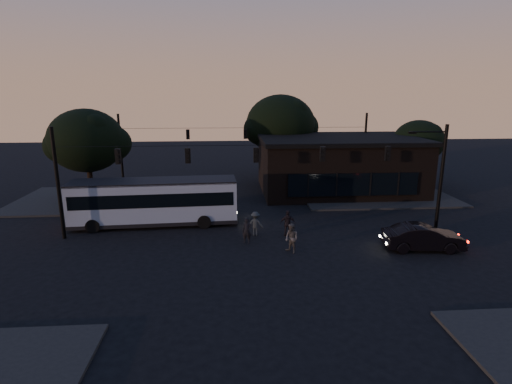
{
  "coord_description": "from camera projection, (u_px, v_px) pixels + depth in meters",
  "views": [
    {
      "loc": [
        -1.88,
        -22.29,
        9.55
      ],
      "look_at": [
        0.0,
        4.0,
        3.0
      ],
      "focal_mm": 28.0,
      "sensor_mm": 36.0,
      "label": 1
    }
  ],
  "objects": [
    {
      "name": "sidewalk_far_right",
      "position": [
        373.0,
        194.0,
        38.38
      ],
      "size": [
        14.0,
        10.0,
        0.15
      ],
      "primitive_type": "cube",
      "color": "black",
      "rests_on": "ground"
    },
    {
      "name": "pedestrian_b",
      "position": [
        292.0,
        238.0,
        24.38
      ],
      "size": [
        1.09,
        1.13,
        1.83
      ],
      "primitive_type": "imported",
      "rotation": [
        0.0,
        0.0,
        -0.93
      ],
      "color": "#413E3B",
      "rests_on": "ground"
    },
    {
      "name": "ground",
      "position": [
        261.0,
        256.0,
        24.01
      ],
      "size": [
        120.0,
        120.0,
        0.0
      ],
      "primitive_type": "plane",
      "color": "black",
      "rests_on": "ground"
    },
    {
      "name": "sidewalk_far_left",
      "position": [
        96.0,
        199.0,
        36.58
      ],
      "size": [
        14.0,
        10.0,
        0.15
      ],
      "primitive_type": "cube",
      "color": "black",
      "rests_on": "ground"
    },
    {
      "name": "tree_right",
      "position": [
        418.0,
        142.0,
        41.56
      ],
      "size": [
        5.2,
        5.2,
        6.86
      ],
      "color": "black",
      "rests_on": "ground"
    },
    {
      "name": "car",
      "position": [
        423.0,
        237.0,
        24.86
      ],
      "size": [
        4.99,
        2.07,
        1.61
      ],
      "primitive_type": "imported",
      "rotation": [
        0.0,
        0.0,
        1.49
      ],
      "color": "black",
      "rests_on": "ground"
    },
    {
      "name": "tree_behind",
      "position": [
        280.0,
        124.0,
        44.09
      ],
      "size": [
        7.6,
        7.6,
        9.43
      ],
      "color": "black",
      "rests_on": "ground"
    },
    {
      "name": "tree_left",
      "position": [
        86.0,
        141.0,
        34.28
      ],
      "size": [
        6.4,
        6.4,
        8.3
      ],
      "color": "black",
      "rests_on": "ground"
    },
    {
      "name": "signal_rig_near",
      "position": [
        256.0,
        171.0,
        26.81
      ],
      "size": [
        26.24,
        0.3,
        7.5
      ],
      "color": "black",
      "rests_on": "ground"
    },
    {
      "name": "bus",
      "position": [
        155.0,
        200.0,
        29.36
      ],
      "size": [
        12.17,
        3.46,
        3.39
      ],
      "rotation": [
        0.0,
        0.0,
        0.06
      ],
      "color": "gray",
      "rests_on": "ground"
    },
    {
      "name": "signal_rig_far",
      "position": [
        245.0,
        145.0,
        42.36
      ],
      "size": [
        26.24,
        0.3,
        7.5
      ],
      "color": "black",
      "rests_on": "ground"
    },
    {
      "name": "building",
      "position": [
        338.0,
        164.0,
        39.45
      ],
      "size": [
        15.4,
        10.41,
        5.4
      ],
      "color": "black",
      "rests_on": "ground"
    },
    {
      "name": "pedestrian_c",
      "position": [
        288.0,
        223.0,
        27.17
      ],
      "size": [
        1.11,
        0.54,
        1.83
      ],
      "primitive_type": "imported",
      "rotation": [
        0.0,
        0.0,
        3.05
      ],
      "color": "black",
      "rests_on": "ground"
    },
    {
      "name": "pedestrian_a",
      "position": [
        247.0,
        231.0,
        25.94
      ],
      "size": [
        0.71,
        0.56,
        1.72
      ],
      "primitive_type": "imported",
      "rotation": [
        0.0,
        0.0,
        -0.26
      ],
      "color": "black",
      "rests_on": "ground"
    },
    {
      "name": "pedestrian_d",
      "position": [
        255.0,
        224.0,
        27.34
      ],
      "size": [
        1.2,
        0.84,
        1.7
      ],
      "primitive_type": "imported",
      "rotation": [
        0.0,
        0.0,
        2.94
      ],
      "color": "#202528",
      "rests_on": "ground"
    }
  ]
}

